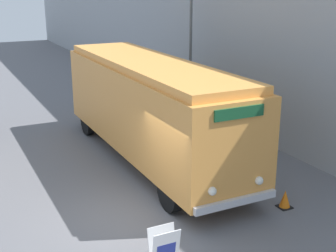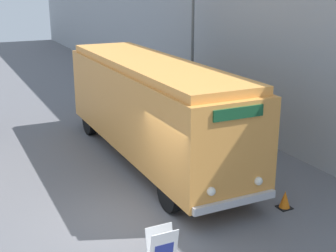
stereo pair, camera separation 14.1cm
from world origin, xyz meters
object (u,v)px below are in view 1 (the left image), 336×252
vintage_bus (150,105)px  streetlamp (191,21)px  traffic_cone (285,199)px  sign_board (164,250)px

vintage_bus → streetlamp: (3.53, 3.60, 2.38)m
vintage_bus → traffic_cone: bearing=-70.1°
streetlamp → vintage_bus: bearing=-134.4°
vintage_bus → sign_board: (-2.43, -5.99, -1.48)m
vintage_bus → sign_board: size_ratio=10.54×
streetlamp → traffic_cone: bearing=-101.7°
streetlamp → traffic_cone: size_ratio=13.41×
sign_board → streetlamp: streetlamp is taller
vintage_bus → streetlamp: size_ratio=1.53×
sign_board → traffic_cone: 4.35m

